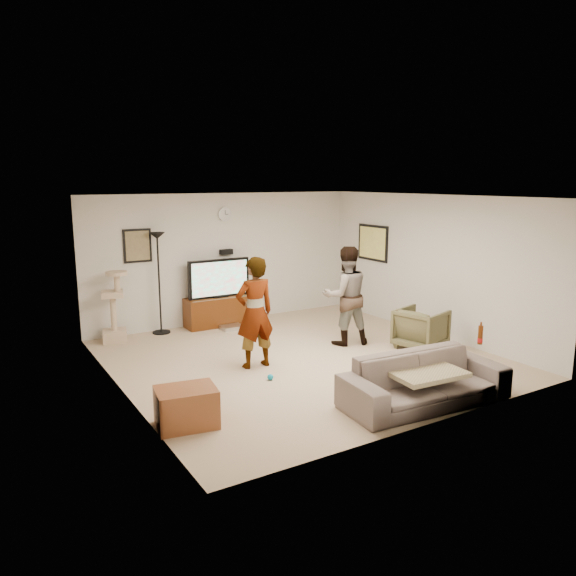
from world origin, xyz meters
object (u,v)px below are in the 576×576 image
floor_lamp (159,284)px  sofa (425,380)px  beer_bottle (480,335)px  side_table (186,407)px  tv_stand (220,311)px  tv (219,278)px  cat_tree (113,307)px  person_right (346,296)px  armchair (421,329)px  person_left (255,313)px

floor_lamp → sofa: (1.75, -4.84, -0.61)m
beer_bottle → side_table: beer_bottle is taller
tv_stand → tv: bearing=0.0°
tv → cat_tree: 2.03m
tv_stand → person_right: size_ratio=0.80×
person_right → floor_lamp: bearing=-26.7°
cat_tree → tv: bearing=1.6°
armchair → tv_stand: bearing=20.6°
beer_bottle → armchair: size_ratio=0.34×
side_table → tv: bearing=60.8°
cat_tree → floor_lamp: bearing=6.6°
tv_stand → floor_lamp: size_ratio=0.73×
floor_lamp → sofa: size_ratio=0.86×
tv → floor_lamp: floor_lamp is taller
tv → cat_tree: size_ratio=0.99×
tv_stand → armchair: size_ratio=1.81×
floor_lamp → beer_bottle: bearing=-60.6°
tv_stand → cat_tree: (-2.01, -0.05, 0.34)m
person_right → sofa: 2.72m
floor_lamp → armchair: 4.64m
tv → tv_stand: bearing=0.0°
person_right → beer_bottle: 2.58m
cat_tree → person_right: bearing=-33.2°
person_right → tv_stand: bearing=-43.5°
tv_stand → person_right: bearing=-59.5°
tv_stand → side_table: tv_stand is taller
tv_stand → cat_tree: bearing=-178.4°
person_right → side_table: 3.87m
tv → side_table: tv is taller
cat_tree → side_table: (-0.15, -3.79, -0.39)m
floor_lamp → person_right: bearing=-42.7°
tv_stand → armchair: 3.80m
tv → side_table: size_ratio=1.83×
person_left → person_right: 1.87m
beer_bottle → sofa: bearing=180.0°
armchair → side_table: size_ratio=1.10×
person_left → side_table: (-1.61, -1.38, -0.61)m
tv_stand → person_right: (1.31, -2.23, 0.56)m
tv_stand → floor_lamp: bearing=177.8°
floor_lamp → side_table: (-1.00, -3.89, -0.69)m
person_right → sofa: bearing=90.5°
sofa → beer_bottle: size_ratio=8.50×
sofa → beer_bottle: bearing=4.9°
tv_stand → person_left: person_left is taller
person_left → tv: bearing=-102.1°
cat_tree → beer_bottle: cat_tree is taller
tv_stand → person_right: person_right is taller
sofa → armchair: armchair is taller
cat_tree → side_table: size_ratio=1.84×
beer_bottle → tv_stand: bearing=108.2°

